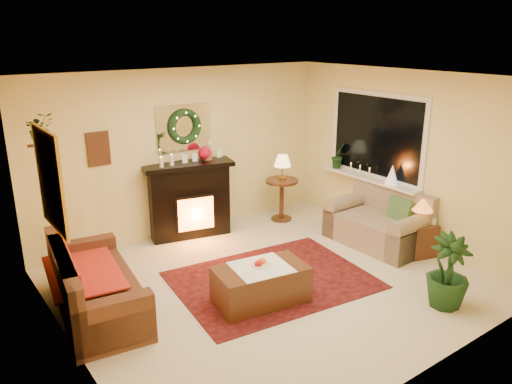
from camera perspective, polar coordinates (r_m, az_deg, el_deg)
floor at (r=6.57m, az=1.83°, el=-10.35°), size 5.00×5.00×0.00m
ceiling at (r=5.81m, az=2.09°, el=12.85°), size 5.00×5.00×0.00m
wall_back at (r=7.90m, az=-8.18°, el=4.46°), size 5.00×5.00×0.00m
wall_front at (r=4.62m, az=19.48°, el=-6.23°), size 5.00×5.00×0.00m
wall_left at (r=5.02m, az=-21.25°, el=-4.53°), size 4.50×4.50×0.00m
wall_right at (r=7.81m, az=16.60°, el=3.73°), size 4.50×4.50×0.00m
area_rug at (r=6.63m, az=1.88°, el=-10.02°), size 2.67×2.13×0.01m
sofa at (r=6.06m, az=-17.81°, el=-9.30°), size 1.07×1.96×0.80m
red_throw at (r=6.18m, az=-19.11°, el=-8.61°), size 0.78×1.27×0.02m
fireplace at (r=7.89m, az=-7.67°, el=-1.20°), size 1.28×0.66×1.13m
poinsettia at (r=7.84m, az=-5.88°, el=4.44°), size 0.20×0.20×0.20m
mantel_candle_a at (r=7.49m, az=-10.75°, el=3.27°), size 0.06×0.06×0.17m
mantel_candle_b at (r=7.56m, az=-9.61°, el=3.48°), size 0.07×0.07×0.20m
mantel_mirror at (r=7.80m, az=-8.24°, el=7.29°), size 0.92×0.02×0.72m
wreath at (r=7.76m, az=-8.11°, el=7.39°), size 0.55×0.11×0.55m
wall_art at (r=7.31m, az=-17.57°, el=4.73°), size 0.32×0.03×0.48m
gold_mirror at (r=5.16m, az=-22.50°, el=1.22°), size 0.03×0.84×1.00m
hanging_plant at (r=5.85m, az=-23.28°, el=5.20°), size 0.33×0.28×0.36m
loveseat at (r=7.76m, az=13.72°, el=-2.92°), size 0.89×1.49×0.85m
window_frame at (r=8.08m, az=13.61°, el=6.25°), size 0.03×1.86×1.36m
window_glass at (r=8.07m, az=13.54°, el=6.24°), size 0.02×1.70×1.22m
window_sill at (r=8.16m, az=12.78°, el=1.50°), size 0.22×1.86×0.04m
mini_tree at (r=7.82m, az=15.29°, el=1.89°), size 0.21×0.21×0.31m
sill_plant at (r=8.57m, az=9.36°, el=3.98°), size 0.30×0.24×0.55m
side_table_round at (r=8.57m, az=2.94°, el=-1.11°), size 0.70×0.70×0.72m
lamp_cream at (r=8.39m, az=3.03°, el=2.44°), size 0.29×0.29×0.44m
end_table_square at (r=7.62m, az=18.15°, el=-4.93°), size 0.48×0.48×0.48m
lamp_tiffany at (r=7.44m, az=18.53°, el=-1.62°), size 0.30×0.30×0.43m
coffee_table at (r=6.06m, az=0.56°, el=-10.71°), size 1.17×0.76×0.45m
fruit_bowl at (r=5.99m, az=0.58°, el=-8.49°), size 0.24×0.24×0.05m
floor_palm at (r=6.28m, az=21.10°, el=-8.44°), size 1.91×1.91×2.65m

